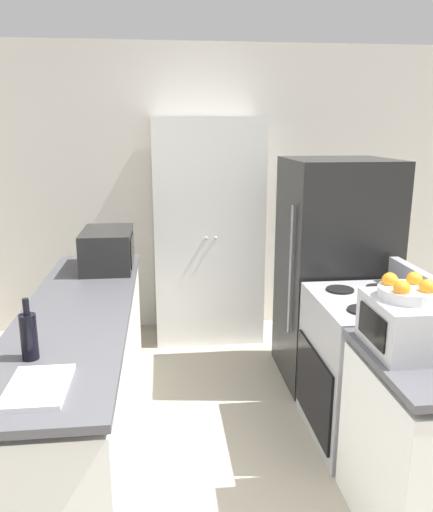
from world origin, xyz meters
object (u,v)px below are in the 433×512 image
at_px(pantry_cabinet, 208,232).
at_px(wine_bottle, 29,335).
at_px(fruit_bowl, 408,290).
at_px(refrigerator, 333,272).
at_px(microwave, 108,249).
at_px(stove, 366,368).
at_px(toaster_oven, 406,325).

xyz_separation_m(pantry_cabinet, wine_bottle, (-0.98, -2.25, 0.02)).
height_order(wine_bottle, fruit_bowl, fruit_bowl).
xyz_separation_m(pantry_cabinet, refrigerator, (0.86, -0.88, -0.15)).
height_order(microwave, fruit_bowl, fruit_bowl).
distance_m(refrigerator, microwave, 1.66).
bearing_deg(stove, microwave, 151.91).
relative_size(pantry_cabinet, microwave, 3.72).
distance_m(stove, microwave, 1.91).
height_order(refrigerator, microwave, refrigerator).
bearing_deg(refrigerator, stove, -93.18).
bearing_deg(stove, fruit_bowl, -101.65).
bearing_deg(toaster_oven, pantry_cabinet, 106.22).
height_order(refrigerator, fruit_bowl, refrigerator).
relative_size(pantry_cabinet, wine_bottle, 7.08).
bearing_deg(refrigerator, pantry_cabinet, 134.35).
xyz_separation_m(microwave, wine_bottle, (-0.19, -1.44, -0.03)).
xyz_separation_m(refrigerator, fruit_bowl, (-0.18, -1.44, 0.34)).
bearing_deg(microwave, pantry_cabinet, 45.78).
height_order(stove, microwave, microwave).
bearing_deg(pantry_cabinet, wine_bottle, -113.59).
bearing_deg(stove, pantry_cabinet, 116.02).
bearing_deg(refrigerator, fruit_bowl, -97.05).
relative_size(refrigerator, wine_bottle, 6.01).
bearing_deg(microwave, fruit_bowl, -45.75).
bearing_deg(fruit_bowl, wine_bottle, 177.68).
distance_m(microwave, wine_bottle, 1.45).
distance_m(refrigerator, fruit_bowl, 1.49).
bearing_deg(toaster_oven, refrigerator, 83.04).
distance_m(stove, toaster_oven, 0.88).
relative_size(wine_bottle, fruit_bowl, 1.07).
height_order(microwave, wine_bottle, microwave).
height_order(stove, wine_bottle, wine_bottle).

